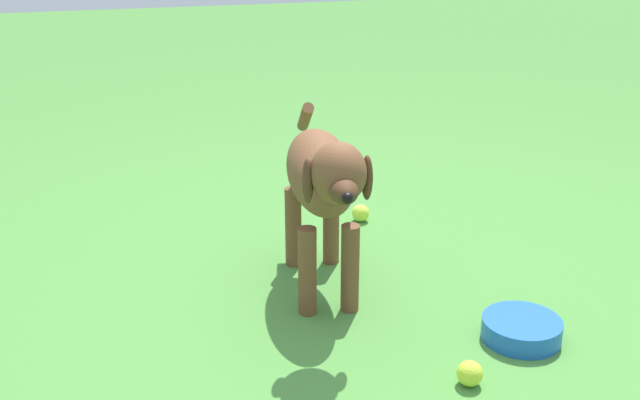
# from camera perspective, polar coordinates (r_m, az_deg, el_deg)

# --- Properties ---
(ground) EXTENTS (14.00, 14.00, 0.00)m
(ground) POSITION_cam_1_polar(r_m,az_deg,el_deg) (2.38, 3.43, -7.51)
(ground) COLOR #478438
(dog) EXTENTS (0.83, 0.26, 0.57)m
(dog) POSITION_cam_1_polar(r_m,az_deg,el_deg) (2.27, 0.19, 1.50)
(dog) COLOR brown
(dog) RESTS_ON ground
(tennis_ball_2) EXTENTS (0.07, 0.07, 0.07)m
(tennis_ball_2) POSITION_cam_1_polar(r_m,az_deg,el_deg) (2.93, 3.01, -0.96)
(tennis_ball_2) COLOR #C4E441
(tennis_ball_2) RESTS_ON ground
(tennis_ball_3) EXTENTS (0.07, 0.07, 0.07)m
(tennis_ball_3) POSITION_cam_1_polar(r_m,az_deg,el_deg) (2.02, 10.97, -12.43)
(tennis_ball_3) COLOR #C1DC37
(tennis_ball_3) RESTS_ON ground
(water_bowl) EXTENTS (0.22, 0.22, 0.06)m
(water_bowl) POSITION_cam_1_polar(r_m,az_deg,el_deg) (2.25, 14.61, -9.20)
(water_bowl) COLOR blue
(water_bowl) RESTS_ON ground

